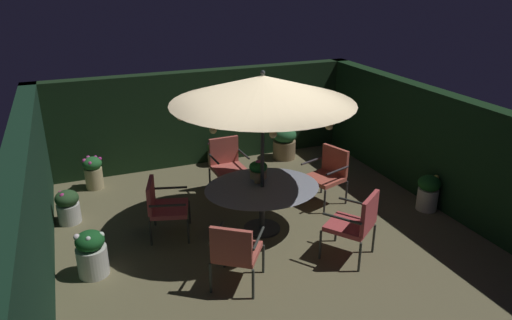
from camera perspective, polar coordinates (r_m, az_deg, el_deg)
ground_plane at (r=7.67m, az=0.98°, el=-8.64°), size 6.81×6.95×0.02m
hedge_backdrop_rear at (r=10.18m, az=-6.31°, el=5.19°), size 6.81×0.30×1.97m
hedge_backdrop_left at (r=6.77m, az=-25.43°, el=-5.75°), size 0.30×6.95×1.97m
hedge_backdrop_right at (r=8.92m, az=20.69°, el=1.45°), size 0.30×6.95×1.97m
patio_dining_table at (r=7.43m, az=0.75°, el=-3.98°), size 1.81×1.54×0.75m
patio_umbrella at (r=6.88m, az=0.82°, el=8.46°), size 2.71×2.71×2.56m
centerpiece_planter at (r=7.43m, az=0.25°, el=-1.17°), size 0.29×0.29×0.38m
patio_chair_north at (r=6.87m, az=11.95°, el=-7.22°), size 0.85×0.85×1.03m
patio_chair_northeast at (r=8.47m, az=8.65°, el=-1.40°), size 0.77×0.77×0.99m
patio_chair_east at (r=8.75m, az=-3.50°, el=-0.23°), size 0.64×0.59×1.02m
patio_chair_southeast at (r=7.48m, az=-11.10°, el=-5.22°), size 0.74×0.78×0.91m
patio_chair_south at (r=6.16m, az=-2.51°, el=-10.74°), size 0.83×0.84×0.96m
potted_plant_right_far at (r=9.49m, az=-18.94°, el=-1.32°), size 0.36×0.35×0.63m
potted_plant_back_left at (r=8.70m, az=19.96°, el=-3.57°), size 0.39×0.39×0.63m
potted_plant_right_near at (r=6.89m, az=-19.12°, el=-10.52°), size 0.41×0.41×0.66m
potted_plant_front_corner at (r=10.12m, az=-4.83°, el=0.92°), size 0.35×0.35×0.54m
potted_plant_back_right at (r=8.38m, az=-21.62°, el=-5.15°), size 0.38×0.38×0.57m
potted_plant_left_far at (r=10.44m, az=3.42°, el=2.16°), size 0.51×0.51×0.72m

